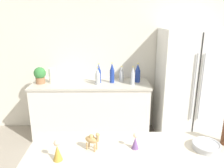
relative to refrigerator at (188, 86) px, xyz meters
The scene contains 15 objects.
wall_back 1.24m from the refrigerator, 160.12° to the left, with size 8.00×0.06×2.55m.
back_counter 1.59m from the refrigerator, behind, with size 1.86×0.63×0.90m.
refrigerator is the anchor object (origin of this frame).
potted_plant 2.33m from the refrigerator, behind, with size 0.18×0.18×0.26m.
paper_towel_roll 2.14m from the refrigerator, behind, with size 0.11×0.11×0.24m.
back_bottle_0 0.81m from the refrigerator, behind, with size 0.08×0.08×0.31m.
back_bottle_1 1.06m from the refrigerator, behind, with size 0.07×0.07×0.25m.
back_bottle_2 1.21m from the refrigerator, behind, with size 0.07×0.07×0.32m.
back_bottle_3 1.42m from the refrigerator, behind, with size 0.07×0.07×0.31m.
back_bottle_4 0.89m from the refrigerator, behind, with size 0.06×0.06×0.29m.
back_bottle_5 1.42m from the refrigerator, behind, with size 0.08×0.08×0.27m.
fruit_bowl 1.92m from the refrigerator, 105.44° to the right, with size 0.21×0.21×0.05m.
camel_figurine 2.30m from the refrigerator, 126.25° to the right, with size 0.12×0.09×0.15m.
wise_man_figurine_blue 2.11m from the refrigerator, 119.48° to the right, with size 0.05×0.05×0.13m.
wise_man_figurine_crimson 2.53m from the refrigerator, 128.77° to the right, with size 0.07×0.07×0.15m.
Camera 1 is at (-0.12, -0.92, 1.89)m, focal length 35.00 mm.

